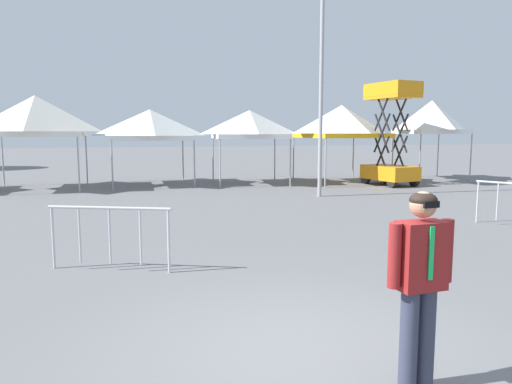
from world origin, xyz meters
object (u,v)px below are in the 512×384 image
(canopy_tent_behind_left, at_px, (36,116))
(crowd_barrier_near_person, at_px, (109,226))
(scissor_lift, at_px, (390,155))
(canopy_tent_left_of_center, at_px, (250,125))
(light_pole_near_lift, at_px, (322,42))
(canopy_tent_behind_center, at_px, (150,125))
(canopy_tent_far_left, at_px, (341,122))
(person_foreground, at_px, (420,276))
(canopy_tent_right_of_center, at_px, (431,117))

(canopy_tent_behind_left, relative_size, crowd_barrier_near_person, 1.89)
(scissor_lift, xyz_separation_m, crowd_barrier_near_person, (-11.25, -10.25, -0.54))
(canopy_tent_left_of_center, relative_size, light_pole_near_lift, 0.35)
(canopy_tent_behind_center, distance_m, light_pole_near_lift, 8.27)
(canopy_tent_behind_left, distance_m, canopy_tent_left_of_center, 8.67)
(canopy_tent_behind_left, distance_m, light_pole_near_lift, 11.45)
(canopy_tent_behind_center, relative_size, crowd_barrier_near_person, 1.79)
(canopy_tent_far_left, relative_size, crowd_barrier_near_person, 1.86)
(canopy_tent_behind_left, relative_size, light_pole_near_lift, 0.39)
(scissor_lift, distance_m, light_pole_near_lift, 6.48)
(canopy_tent_behind_center, bearing_deg, person_foreground, -85.39)
(scissor_lift, bearing_deg, person_foreground, -119.90)
(canopy_tent_far_left, xyz_separation_m, crowd_barrier_near_person, (-9.69, -11.86, -1.99))
(canopy_tent_behind_left, bearing_deg, light_pole_near_lift, -26.51)
(canopy_tent_left_of_center, distance_m, canopy_tent_far_left, 4.17)
(canopy_tent_behind_center, distance_m, canopy_tent_right_of_center, 13.18)
(scissor_lift, relative_size, person_foreground, 2.43)
(canopy_tent_behind_left, relative_size, person_foreground, 2.08)
(canopy_tent_behind_center, height_order, person_foreground, canopy_tent_behind_center)
(light_pole_near_lift, distance_m, crowd_barrier_near_person, 11.27)
(canopy_tent_left_of_center, bearing_deg, canopy_tent_right_of_center, -2.23)
(canopy_tent_left_of_center, distance_m, canopy_tent_right_of_center, 8.92)
(scissor_lift, height_order, person_foreground, scissor_lift)
(canopy_tent_behind_center, xyz_separation_m, crowd_barrier_near_person, (-1.32, -13.08, -1.83))
(canopy_tent_right_of_center, distance_m, crowd_barrier_near_person, 18.95)
(canopy_tent_behind_center, xyz_separation_m, scissor_lift, (9.92, -2.84, -1.29))
(canopy_tent_behind_center, bearing_deg, scissor_lift, -15.95)
(canopy_tent_left_of_center, xyz_separation_m, scissor_lift, (5.69, -2.15, -1.31))
(canopy_tent_far_left, xyz_separation_m, person_foreground, (-6.95, -16.40, -1.71))
(canopy_tent_far_left, distance_m, scissor_lift, 2.67)
(canopy_tent_behind_left, relative_size, canopy_tent_far_left, 1.02)
(canopy_tent_right_of_center, xyz_separation_m, person_foreground, (-11.72, -16.59, -1.94))
(light_pole_near_lift, bearing_deg, canopy_tent_behind_center, 135.69)
(canopy_tent_far_left, height_order, crowd_barrier_near_person, canopy_tent_far_left)
(canopy_tent_behind_left, xyz_separation_m, canopy_tent_left_of_center, (8.66, -0.24, -0.30))
(canopy_tent_behind_center, bearing_deg, light_pole_near_lift, -44.31)
(scissor_lift, height_order, crowd_barrier_near_person, scissor_lift)
(canopy_tent_right_of_center, relative_size, crowd_barrier_near_person, 1.92)
(canopy_tent_far_left, distance_m, crowd_barrier_near_person, 15.45)
(scissor_lift, bearing_deg, light_pole_near_lift, -148.97)
(crowd_barrier_near_person, bearing_deg, canopy_tent_behind_center, 84.22)
(canopy_tent_far_left, bearing_deg, light_pole_near_lift, -123.41)
(canopy_tent_behind_left, bearing_deg, crowd_barrier_near_person, -76.18)
(crowd_barrier_near_person, bearing_deg, canopy_tent_far_left, 50.75)
(canopy_tent_behind_left, relative_size, canopy_tent_left_of_center, 1.11)
(canopy_tent_behind_left, distance_m, canopy_tent_far_left, 12.82)
(person_foreground, bearing_deg, canopy_tent_behind_center, 94.61)
(canopy_tent_behind_left, height_order, crowd_barrier_near_person, canopy_tent_behind_left)
(canopy_tent_behind_center, height_order, canopy_tent_far_left, canopy_tent_far_left)
(canopy_tent_right_of_center, height_order, scissor_lift, scissor_lift)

